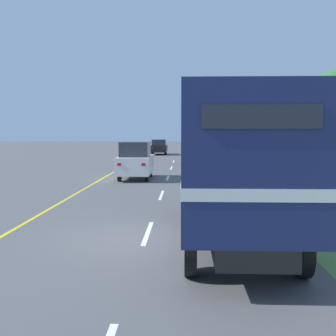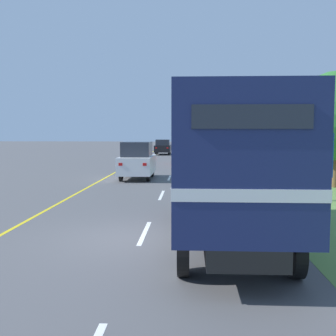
# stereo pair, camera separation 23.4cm
# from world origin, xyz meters

# --- Properties ---
(ground_plane) EXTENTS (200.00, 200.00, 0.00)m
(ground_plane) POSITION_xyz_m (0.00, 0.00, 0.00)
(ground_plane) COLOR #515154
(edge_line_yellow) EXTENTS (0.12, 63.52, 0.01)m
(edge_line_yellow) POSITION_xyz_m (-3.70, 16.44, 0.00)
(edge_line_yellow) COLOR yellow
(edge_line_yellow) RESTS_ON ground
(centre_dash_near) EXTENTS (0.12, 2.60, 0.01)m
(centre_dash_near) POSITION_xyz_m (0.00, 0.60, 0.00)
(centre_dash_near) COLOR white
(centre_dash_near) RESTS_ON ground
(centre_dash_mid_a) EXTENTS (0.12, 2.60, 0.01)m
(centre_dash_mid_a) POSITION_xyz_m (0.00, 7.20, 0.00)
(centre_dash_mid_a) COLOR white
(centre_dash_mid_a) RESTS_ON ground
(centre_dash_mid_b) EXTENTS (0.12, 2.60, 0.01)m
(centre_dash_mid_b) POSITION_xyz_m (0.00, 13.80, 0.00)
(centre_dash_mid_b) COLOR white
(centre_dash_mid_b) RESTS_ON ground
(centre_dash_far) EXTENTS (0.12, 2.60, 0.01)m
(centre_dash_far) POSITION_xyz_m (0.00, 20.40, 0.00)
(centre_dash_far) COLOR white
(centre_dash_far) RESTS_ON ground
(centre_dash_farthest) EXTENTS (0.12, 2.60, 0.01)m
(centre_dash_farthest) POSITION_xyz_m (0.00, 27.00, 0.00)
(centre_dash_farthest) COLOR white
(centre_dash_farthest) RESTS_ON ground
(horse_trailer_truck) EXTENTS (2.40, 8.06, 3.49)m
(horse_trailer_truck) POSITION_xyz_m (2.11, -0.27, 1.96)
(horse_trailer_truck) COLOR black
(horse_trailer_truck) RESTS_ON ground
(lead_car_white) EXTENTS (1.80, 4.00, 2.10)m
(lead_car_white) POSITION_xyz_m (-1.78, 13.17, 1.04)
(lead_car_white) COLOR black
(lead_car_white) RESTS_ON ground
(lead_car_red_ahead) EXTENTS (1.80, 3.99, 1.85)m
(lead_car_red_ahead) POSITION_xyz_m (1.71, 24.02, 0.94)
(lead_car_red_ahead) COLOR black
(lead_car_red_ahead) RESTS_ON ground
(lead_car_black_ahead) EXTENTS (1.80, 4.15, 1.75)m
(lead_car_black_ahead) POSITION_xyz_m (-1.96, 38.15, 0.90)
(lead_car_black_ahead) COLOR black
(lead_car_black_ahead) RESTS_ON ground
(highway_sign) EXTENTS (2.22, 0.09, 2.62)m
(highway_sign) POSITION_xyz_m (5.58, 6.00, 1.57)
(highway_sign) COLOR #9E9EA3
(highway_sign) RESTS_ON ground
(roadside_tree_near) EXTENTS (4.24, 4.24, 5.52)m
(roadside_tree_near) POSITION_xyz_m (8.14, 10.15, 3.39)
(roadside_tree_near) COLOR brown
(roadside_tree_near) RESTS_ON ground
(roadside_tree_far) EXTENTS (3.96, 3.96, 5.77)m
(roadside_tree_far) POSITION_xyz_m (8.79, 23.25, 3.78)
(roadside_tree_far) COLOR #4C3823
(roadside_tree_far) RESTS_ON ground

